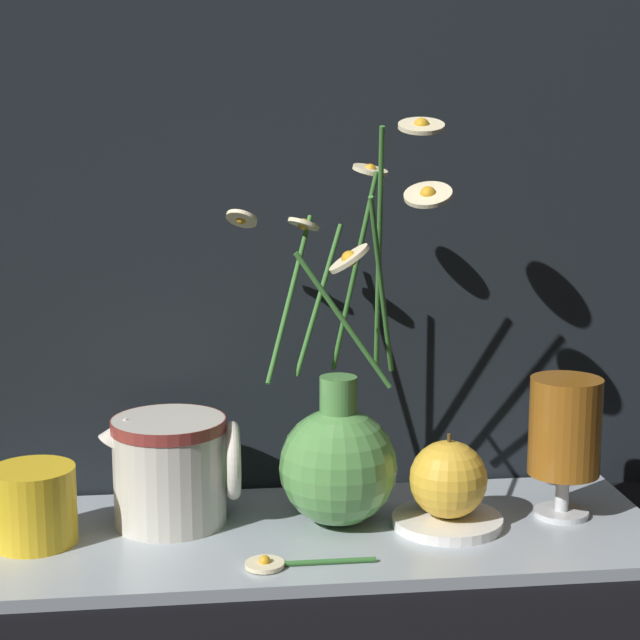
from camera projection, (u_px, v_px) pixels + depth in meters
ground_plane at (311, 541)px, 1.05m from camera, size 6.00×6.00×0.00m
shelf at (311, 536)px, 1.05m from camera, size 0.69×0.25×0.01m
vase_with_flowers at (339, 454)px, 1.06m from camera, size 0.22×0.18×0.40m
yellow_mug at (32, 504)px, 1.02m from camera, size 0.09×0.08×0.07m
ceramic_pitcher at (172, 465)px, 1.06m from camera, size 0.14×0.11×0.12m
tea_glass at (565, 430)px, 1.07m from camera, size 0.07×0.07×0.14m
saucer_plate at (447, 521)px, 1.06m from camera, size 0.11×0.11×0.01m
orange_fruit at (448, 479)px, 1.05m from camera, size 0.08×0.08×0.09m
loose_daisy at (280, 563)px, 0.97m from camera, size 0.12×0.04×0.01m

